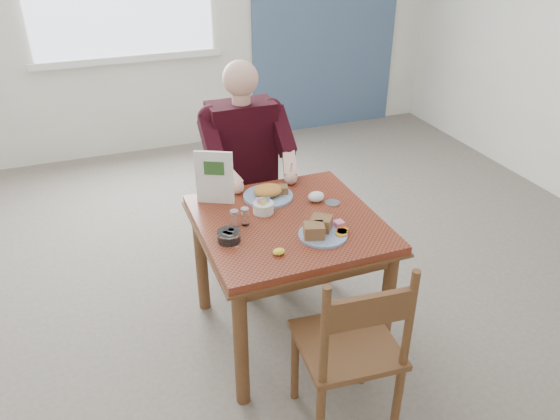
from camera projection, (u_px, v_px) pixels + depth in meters
name	position (u px, v px, depth m)	size (l,w,h in m)	color
floor	(287.00, 331.00, 3.16)	(6.00, 6.00, 0.00)	#625A4F
wall_back	(166.00, 1.00, 4.92)	(5.50, 5.50, 0.00)	white
lemon_wedge	(279.00, 252.00, 2.50)	(0.06, 0.04, 0.03)	yellow
napkin	(316.00, 197.00, 2.95)	(0.09, 0.07, 0.06)	white
metal_dish	(333.00, 203.00, 2.93)	(0.08, 0.08, 0.01)	silver
table	(288.00, 238.00, 2.85)	(0.92, 0.92, 0.75)	brown
chair_far	(243.00, 198.00, 3.57)	(0.42, 0.42, 0.95)	brown
chair_near	(351.00, 349.00, 2.36)	(0.46, 0.46, 0.95)	brown
diner	(246.00, 156.00, 3.34)	(0.53, 0.56, 1.39)	gray
near_plate	(321.00, 230.00, 2.64)	(0.32, 0.32, 0.08)	white
far_plate	(269.00, 193.00, 2.99)	(0.33, 0.33, 0.07)	white
caddy	(263.00, 207.00, 2.84)	(0.12, 0.12, 0.08)	white
shakers	(240.00, 218.00, 2.71)	(0.10, 0.05, 0.09)	white
creamer	(229.00, 236.00, 2.60)	(0.12, 0.12, 0.05)	white
menu	(214.00, 177.00, 2.88)	(0.19, 0.11, 0.30)	white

